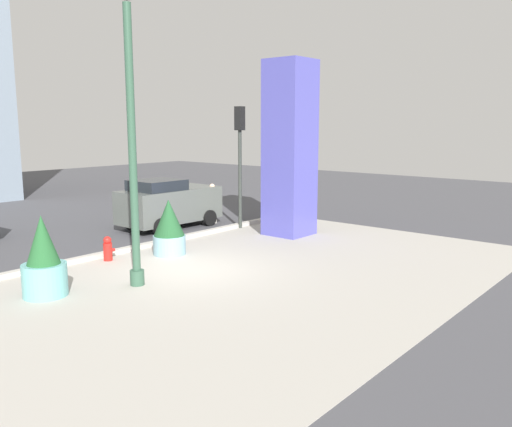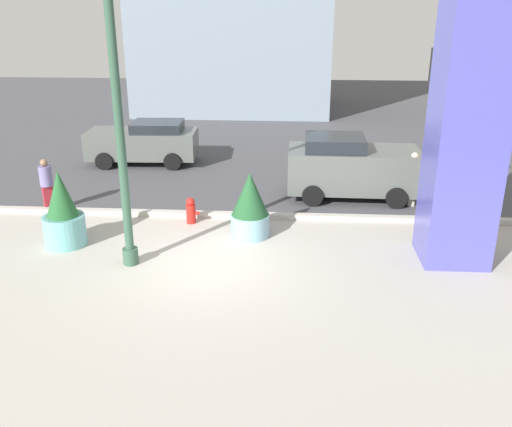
{
  "view_description": "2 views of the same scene",
  "coord_description": "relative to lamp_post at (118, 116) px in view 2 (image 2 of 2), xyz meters",
  "views": [
    {
      "loc": [
        -9.85,
        -10.71,
        4.05
      ],
      "look_at": [
        1.88,
        -0.85,
        1.46
      ],
      "focal_mm": 37.18,
      "sensor_mm": 36.0,
      "label": 1
    },
    {
      "loc": [
        1.89,
        -11.64,
        5.77
      ],
      "look_at": [
        1.13,
        -0.33,
        1.46
      ],
      "focal_mm": 38.99,
      "sensor_mm": 36.0,
      "label": 2
    }
  ],
  "objects": [
    {
      "name": "ground_plane",
      "position": [
        1.84,
        4.03,
        -3.51
      ],
      "size": [
        60.0,
        60.0,
        0.0
      ],
      "primitive_type": "plane",
      "color": "#47474C"
    },
    {
      "name": "plaza_pavement",
      "position": [
        1.84,
        -1.97,
        -3.51
      ],
      "size": [
        18.0,
        10.0,
        0.02
      ],
      "primitive_type": "cube",
      "color": "#ADA89E",
      "rests_on": "ground_plane"
    },
    {
      "name": "curb_strip",
      "position": [
        1.84,
        3.15,
        -3.43
      ],
      "size": [
        18.0,
        0.24,
        0.16
      ],
      "primitive_type": "cube",
      "color": "#B7B2A8",
      "rests_on": "ground_plane"
    },
    {
      "name": "lamp_post",
      "position": [
        0.0,
        0.0,
        0.0
      ],
      "size": [
        0.44,
        0.44,
        7.18
      ],
      "color": "#335642",
      "rests_on": "ground_plane"
    },
    {
      "name": "art_pillar_blue",
      "position": [
        7.58,
        0.82,
        -0.35
      ],
      "size": [
        1.49,
        1.49,
        6.32
      ],
      "primitive_type": "cube",
      "color": "#4C4CAD",
      "rests_on": "ground_plane"
    },
    {
      "name": "potted_plant_by_pillar",
      "position": [
        -1.94,
        0.97,
        -2.67
      ],
      "size": [
        1.04,
        1.04,
        1.96
      ],
      "color": "#6BB2B2",
      "rests_on": "ground_plane"
    },
    {
      "name": "potted_plant_curbside",
      "position": [
        2.67,
        1.85,
        -2.66
      ],
      "size": [
        1.02,
        1.02,
        1.74
      ],
      "color": "#7AA8B7",
      "rests_on": "ground_plane"
    },
    {
      "name": "fire_hydrant",
      "position": [
        0.97,
        2.66,
        -3.14
      ],
      "size": [
        0.36,
        0.26,
        0.75
      ],
      "color": "red",
      "rests_on": "ground_plane"
    },
    {
      "name": "traffic_light_far_side",
      "position": [
        7.3,
        3.01,
        -0.32
      ],
      "size": [
        0.28,
        0.42,
        4.72
      ],
      "color": "#333833",
      "rests_on": "ground_plane"
    },
    {
      "name": "car_passing_lane",
      "position": [
        5.57,
        5.25,
        -2.53
      ],
      "size": [
        4.05,
        2.14,
        1.95
      ],
      "color": "#565B56",
      "rests_on": "ground_plane"
    },
    {
      "name": "car_curb_west",
      "position": [
        -1.87,
        8.7,
        -2.68
      ],
      "size": [
        4.14,
        2.1,
        1.61
      ],
      "color": "#565B56",
      "rests_on": "ground_plane"
    },
    {
      "name": "pedestrian_on_sidewalk",
      "position": [
        7.35,
        4.59,
        -2.59
      ],
      "size": [
        0.36,
        0.36,
        1.64
      ],
      "color": "#B2AD9E",
      "rests_on": "ground_plane"
    },
    {
      "name": "pedestrian_by_curb",
      "position": [
        -3.39,
        3.38,
        -2.64
      ],
      "size": [
        0.5,
        0.5,
        1.57
      ],
      "color": "maroon",
      "rests_on": "ground_plane"
    }
  ]
}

